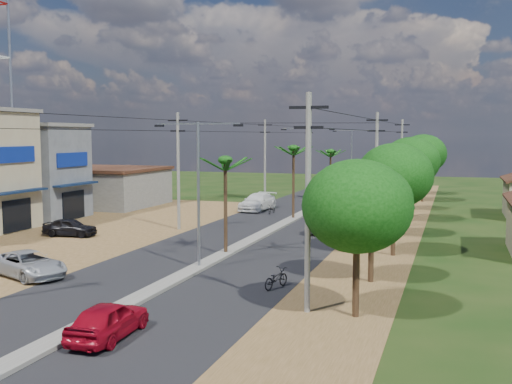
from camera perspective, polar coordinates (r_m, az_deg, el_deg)
ground at (r=33.12m, az=-5.43°, el=-7.30°), size 160.00×160.00×0.00m
road at (r=46.99m, az=1.99°, el=-3.46°), size 12.00×110.00×0.04m
median at (r=49.83m, az=2.97°, el=-2.87°), size 1.00×90.00×0.18m
dirt_lot_west at (r=47.45m, az=-18.23°, el=-3.65°), size 18.00×46.00×0.04m
dirt_shoulder_east at (r=45.35m, az=12.37°, el=-3.91°), size 5.00×90.00×0.03m
shophouse_grey at (r=56.00m, az=-20.43°, el=1.90°), size 9.00×6.40×8.30m
low_shed at (r=63.70m, az=-14.03°, el=0.49°), size 10.40×10.40×3.95m
tree_east_a at (r=23.97m, az=9.62°, el=-1.36°), size 4.40×4.40×6.37m
tree_east_b at (r=29.94m, az=11.00°, el=-0.76°), size 4.00×4.00×5.83m
tree_east_c at (r=36.77m, az=13.06°, el=1.52°), size 4.60×4.60×6.83m
tree_east_d at (r=43.78m, az=13.52°, el=1.43°), size 4.20×4.20×6.13m
tree_east_e at (r=51.69m, az=14.53°, el=2.83°), size 4.80×4.80×7.14m
tree_east_f at (r=59.75m, az=14.65°, el=2.01°), size 3.80×3.80×5.52m
tree_east_g at (r=67.64m, az=15.64°, el=3.51°), size 5.00×5.00×7.38m
tree_east_h at (r=75.66m, az=15.70°, el=3.24°), size 4.40×4.40×6.52m
palm_median_near at (r=36.04m, az=-2.94°, el=2.64°), size 2.00×2.00×6.15m
palm_median_mid at (r=51.25m, az=3.60°, el=3.88°), size 2.00×2.00×6.55m
palm_median_far at (r=66.86m, az=7.12°, el=3.67°), size 2.00×2.00×5.85m
streetlight_near at (r=32.41m, az=-5.51°, el=0.98°), size 5.10×0.18×8.00m
streetlight_mid at (r=56.14m, az=4.90°, el=2.87°), size 5.10×0.18×8.00m
streetlight_far at (r=80.64m, az=9.08°, el=3.60°), size 5.10×0.18×8.00m
utility_pole_w_b at (r=46.21m, az=-7.41°, el=2.26°), size 1.60×0.24×9.00m
utility_pole_w_c at (r=66.68m, az=0.86°, el=3.27°), size 1.60×0.24×9.00m
utility_pole_w_d at (r=86.92m, az=5.05°, el=3.76°), size 1.60×0.24×9.00m
utility_pole_e_a at (r=24.32m, az=4.97°, el=-0.57°), size 1.60×0.24×9.00m
utility_pole_e_b at (r=45.94m, az=11.39°, el=2.18°), size 1.60×0.24×9.00m
utility_pole_e_c at (r=67.81m, az=13.69°, el=3.16°), size 1.60×0.24×9.00m
car_red_near at (r=22.53m, az=-13.89°, el=-11.82°), size 1.77×4.02×1.35m
car_silver_mid at (r=44.70m, az=6.55°, el=-3.13°), size 2.09×4.15×1.31m
car_white_far at (r=57.82m, az=0.15°, el=-0.99°), size 2.68×5.69×1.60m
car_parked_silver at (r=33.02m, az=-20.85°, el=-6.51°), size 5.20×3.73×1.32m
car_parked_dark at (r=45.11m, az=-17.30°, el=-3.26°), size 4.00×2.00×1.31m
moto_rider_east at (r=28.73m, az=1.91°, el=-8.29°), size 1.17×1.91×0.95m
moto_rider_west_a at (r=55.32m, az=1.54°, el=-1.67°), size 0.63×1.67×0.87m
moto_rider_west_b at (r=65.20m, az=5.65°, el=-0.49°), size 0.54×1.90×1.14m
roadside_sign at (r=33.60m, az=-20.90°, el=-6.67°), size 0.08×1.10×0.91m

